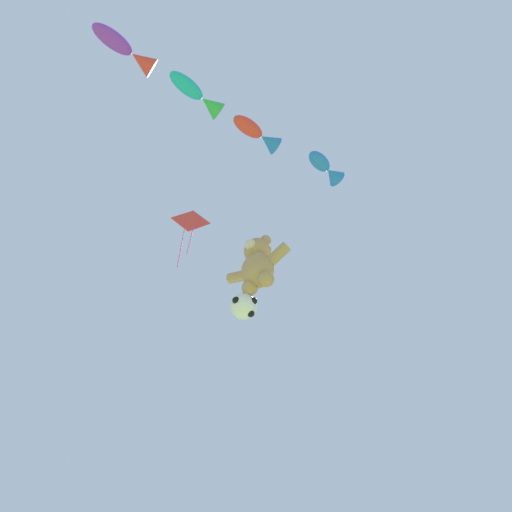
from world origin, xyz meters
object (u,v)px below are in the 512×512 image
teddy_bear_kite (258,264)px  fish_kite_teal (199,96)px  fish_kite_crimson (259,134)px  diamond_kite (190,224)px  soccer_ball_kite (244,306)px  fish_kite_violet (128,50)px  fish_kite_cobalt (326,168)px

teddy_bear_kite → fish_kite_teal: size_ratio=1.29×
fish_kite_teal → fish_kite_crimson: bearing=68.9°
fish_kite_teal → diamond_kite: 4.53m
soccer_ball_kite → fish_kite_crimson: (2.60, -2.82, 4.09)m
soccer_ball_kite → fish_kite_teal: 6.63m
fish_kite_violet → diamond_kite: (-2.22, 5.41, -0.57)m
soccer_ball_kite → fish_kite_cobalt: bearing=-4.7°
teddy_bear_kite → fish_kite_cobalt: fish_kite_cobalt is taller
soccer_ball_kite → fish_kite_violet: (0.86, -7.06, 4.39)m
soccer_ball_kite → diamond_kite: 4.38m
teddy_bear_kite → diamond_kite: 3.50m
soccer_ball_kite → diamond_kite: (-1.37, -1.66, 3.82)m
fish_kite_teal → fish_kite_violet: bearing=-113.4°
fish_kite_cobalt → diamond_kite: bearing=-165.2°
soccer_ball_kite → fish_kite_crimson: size_ratio=0.50×
fish_kite_teal → teddy_bear_kite: bearing=103.7°
teddy_bear_kite → fish_kite_teal: bearing=-76.3°
teddy_bear_kite → soccer_ball_kite: teddy_bear_kite is taller
fish_kite_cobalt → soccer_ball_kite: bearing=175.3°
fish_kite_cobalt → fish_kite_teal: 4.99m
soccer_ball_kite → fish_kite_cobalt: 5.85m
soccer_ball_kite → fish_kite_cobalt: (3.75, -0.31, 4.48)m
teddy_bear_kite → soccer_ball_kite: (-0.66, 0.20, -1.37)m
teddy_bear_kite → fish_kite_violet: size_ratio=1.21×
teddy_bear_kite → fish_kite_crimson: bearing=-53.6°
fish_kite_cobalt → teddy_bear_kite: bearing=178.1°
soccer_ball_kite → fish_kite_cobalt: size_ratio=0.58×
fish_kite_cobalt → diamond_kite: 5.33m
fish_kite_crimson → fish_kite_teal: fish_kite_teal is taller
fish_kite_crimson → fish_kite_violet: fish_kite_violet is taller
fish_kite_teal → fish_kite_violet: fish_kite_violet is taller
fish_kite_violet → diamond_kite: bearing=112.4°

